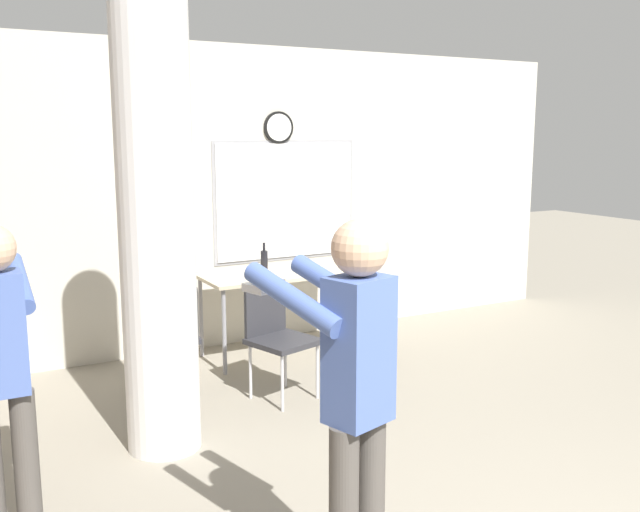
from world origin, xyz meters
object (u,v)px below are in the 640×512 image
chair_table_front (277,332)px  person_playing_front (353,387)px  chair_table_left (169,332)px  person_watching_back (0,365)px  bottle_on_table (264,259)px  folding_table (279,278)px

chair_table_front → person_playing_front: 2.55m
chair_table_left → person_watching_back: 2.13m
chair_table_left → person_playing_front: (-0.07, -2.77, 0.48)m
chair_table_front → person_watching_back: bearing=-148.5°
chair_table_front → bottle_on_table: bearing=70.0°
person_watching_back → chair_table_left: bearing=51.6°
bottle_on_table → chair_table_left: bottle_on_table is taller
folding_table → person_playing_front: (-1.26, -3.32, 0.28)m
chair_table_front → chair_table_left: same height
person_playing_front → person_watching_back: bearing=136.9°
chair_table_left → person_watching_back: (-1.29, -1.63, 0.43)m
bottle_on_table → person_watching_back: size_ratio=0.16×
folding_table → chair_table_front: 1.07m
bottle_on_table → person_watching_back: 3.37m
folding_table → bottle_on_table: 0.24m
chair_table_front → person_playing_front: bearing=-108.3°
bottle_on_table → chair_table_front: bearing=-110.0°
person_playing_front → bottle_on_table: bearing=71.1°
chair_table_front → person_watching_back: 2.40m
bottle_on_table → folding_table: bearing=-69.2°
chair_table_front → person_watching_back: (-2.01, -1.24, 0.43)m
chair_table_left → chair_table_front: bearing=-28.8°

